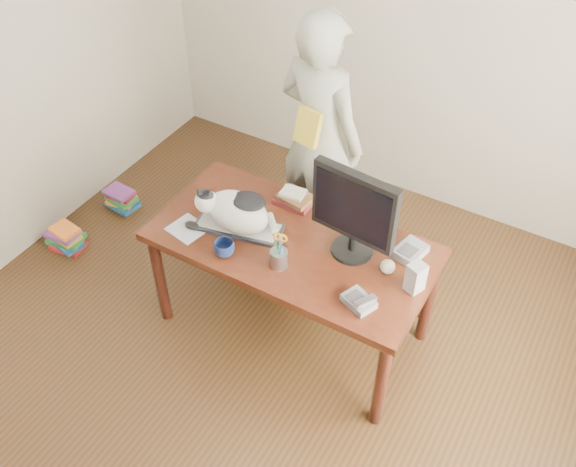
{
  "coord_description": "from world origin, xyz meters",
  "views": [
    {
      "loc": [
        1.29,
        -1.64,
        3.24
      ],
      "look_at": [
        0.0,
        0.55,
        0.85
      ],
      "focal_mm": 40.0,
      "sensor_mm": 36.0,
      "label": 1
    }
  ],
  "objects_px": {
    "mouse": "(192,225)",
    "calculator": "(410,251)",
    "speaker": "(416,277)",
    "book_pile_b": "(121,198)",
    "keyboard": "(239,227)",
    "person": "(320,138)",
    "monitor": "(354,211)",
    "phone": "(359,301)",
    "baseball": "(388,267)",
    "book_pile_a": "(66,238)",
    "cat": "(235,210)",
    "book_stack": "(295,198)",
    "coffee_mug": "(224,248)",
    "desk": "(299,251)",
    "pen_cup": "(279,257)"
  },
  "relations": [
    {
      "from": "cat",
      "to": "person",
      "type": "relative_size",
      "value": 0.28
    },
    {
      "from": "speaker",
      "to": "desk",
      "type": "bearing_deg",
      "value": -163.85
    },
    {
      "from": "keyboard",
      "to": "mouse",
      "type": "height_order",
      "value": "mouse"
    },
    {
      "from": "monitor",
      "to": "person",
      "type": "bearing_deg",
      "value": 134.59
    },
    {
      "from": "baseball",
      "to": "book_pile_a",
      "type": "xyz_separation_m",
      "value": [
        -2.3,
        -0.25,
        -0.7
      ]
    },
    {
      "from": "monitor",
      "to": "speaker",
      "type": "height_order",
      "value": "monitor"
    },
    {
      "from": "pen_cup",
      "to": "coffee_mug",
      "type": "height_order",
      "value": "pen_cup"
    },
    {
      "from": "speaker",
      "to": "mouse",
      "type": "bearing_deg",
      "value": -149.12
    },
    {
      "from": "speaker",
      "to": "book_pile_b",
      "type": "bearing_deg",
      "value": -166.4
    },
    {
      "from": "phone",
      "to": "calculator",
      "type": "height_order",
      "value": "phone"
    },
    {
      "from": "monitor",
      "to": "phone",
      "type": "distance_m",
      "value": 0.47
    },
    {
      "from": "baseball",
      "to": "phone",
      "type": "bearing_deg",
      "value": -95.92
    },
    {
      "from": "keyboard",
      "to": "book_stack",
      "type": "xyz_separation_m",
      "value": [
        0.16,
        0.36,
        0.02
      ]
    },
    {
      "from": "keyboard",
      "to": "baseball",
      "type": "xyz_separation_m",
      "value": [
        0.87,
        0.12,
        0.03
      ]
    },
    {
      "from": "coffee_mug",
      "to": "keyboard",
      "type": "bearing_deg",
      "value": 102.36
    },
    {
      "from": "desk",
      "to": "book_stack",
      "type": "distance_m",
      "value": 0.32
    },
    {
      "from": "speaker",
      "to": "phone",
      "type": "bearing_deg",
      "value": -108.2
    },
    {
      "from": "book_stack",
      "to": "calculator",
      "type": "distance_m",
      "value": 0.76
    },
    {
      "from": "keyboard",
      "to": "person",
      "type": "relative_size",
      "value": 0.3
    },
    {
      "from": "cat",
      "to": "book_pile_a",
      "type": "bearing_deg",
      "value": 172.65
    },
    {
      "from": "baseball",
      "to": "book_pile_b",
      "type": "xyz_separation_m",
      "value": [
        -2.27,
        0.3,
        -0.72
      ]
    },
    {
      "from": "mouse",
      "to": "coffee_mug",
      "type": "bearing_deg",
      "value": -5.41
    },
    {
      "from": "phone",
      "to": "book_stack",
      "type": "height_order",
      "value": "book_stack"
    },
    {
      "from": "cat",
      "to": "book_pile_b",
      "type": "relative_size",
      "value": 1.87
    },
    {
      "from": "phone",
      "to": "calculator",
      "type": "distance_m",
      "value": 0.47
    },
    {
      "from": "phone",
      "to": "baseball",
      "type": "relative_size",
      "value": 2.4
    },
    {
      "from": "pen_cup",
      "to": "person",
      "type": "height_order",
      "value": "person"
    },
    {
      "from": "coffee_mug",
      "to": "speaker",
      "type": "xyz_separation_m",
      "value": [
        0.99,
        0.29,
        0.04
      ]
    },
    {
      "from": "coffee_mug",
      "to": "mouse",
      "type": "bearing_deg",
      "value": 164.01
    },
    {
      "from": "speaker",
      "to": "book_stack",
      "type": "bearing_deg",
      "value": -176.17
    },
    {
      "from": "desk",
      "to": "book_pile_b",
      "type": "distance_m",
      "value": 1.82
    },
    {
      "from": "speaker",
      "to": "book_pile_a",
      "type": "height_order",
      "value": "speaker"
    },
    {
      "from": "monitor",
      "to": "book_pile_a",
      "type": "height_order",
      "value": "monitor"
    },
    {
      "from": "mouse",
      "to": "book_stack",
      "type": "relative_size",
      "value": 0.45
    },
    {
      "from": "cat",
      "to": "phone",
      "type": "relative_size",
      "value": 2.5
    },
    {
      "from": "mouse",
      "to": "coffee_mug",
      "type": "distance_m",
      "value": 0.29
    },
    {
      "from": "mouse",
      "to": "baseball",
      "type": "height_order",
      "value": "baseball"
    },
    {
      "from": "keyboard",
      "to": "calculator",
      "type": "relative_size",
      "value": 2.57
    },
    {
      "from": "monitor",
      "to": "desk",
      "type": "bearing_deg",
      "value": -173.94
    },
    {
      "from": "desk",
      "to": "book_pile_b",
      "type": "relative_size",
      "value": 6.2
    },
    {
      "from": "monitor",
      "to": "coffee_mug",
      "type": "distance_m",
      "value": 0.74
    },
    {
      "from": "pen_cup",
      "to": "mouse",
      "type": "height_order",
      "value": "pen_cup"
    },
    {
      "from": "phone",
      "to": "coffee_mug",
      "type": "bearing_deg",
      "value": -153.85
    },
    {
      "from": "keyboard",
      "to": "mouse",
      "type": "distance_m",
      "value": 0.27
    },
    {
      "from": "mouse",
      "to": "calculator",
      "type": "xyz_separation_m",
      "value": [
        1.15,
        0.43,
        0.0
      ]
    },
    {
      "from": "calculator",
      "to": "baseball",
      "type": "bearing_deg",
      "value": -94.01
    },
    {
      "from": "baseball",
      "to": "book_pile_b",
      "type": "bearing_deg",
      "value": 172.54
    },
    {
      "from": "baseball",
      "to": "book_pile_b",
      "type": "height_order",
      "value": "baseball"
    },
    {
      "from": "cat",
      "to": "coffee_mug",
      "type": "distance_m",
      "value": 0.23
    },
    {
      "from": "keyboard",
      "to": "book_pile_b",
      "type": "distance_m",
      "value": 1.62
    }
  ]
}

